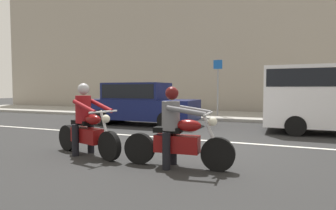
# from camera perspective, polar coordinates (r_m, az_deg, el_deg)

# --- Properties ---
(ground_plane) EXTENTS (80.00, 80.00, 0.00)m
(ground_plane) POSITION_cam_1_polar(r_m,az_deg,el_deg) (7.27, 7.72, -8.43)
(ground_plane) COLOR #292929
(sidewalk_slab) EXTENTS (40.00, 4.40, 0.14)m
(sidewalk_slab) POSITION_cam_1_polar(r_m,az_deg,el_deg) (15.06, 15.41, -2.20)
(sidewalk_slab) COLOR #99968E
(sidewalk_slab) RESTS_ON ground_plane
(building_facade) EXTENTS (40.00, 1.40, 9.95)m
(building_facade) POSITION_cam_1_polar(r_m,az_deg,el_deg) (18.71, 16.93, 13.90)
(building_facade) COLOR #A89E8E
(building_facade) RESTS_ON ground_plane
(lane_marking_stripe) EXTENTS (18.00, 0.14, 0.01)m
(lane_marking_stripe) POSITION_cam_1_polar(r_m,az_deg,el_deg) (8.23, 6.48, -7.03)
(lane_marking_stripe) COLOR silver
(lane_marking_stripe) RESTS_ON ground_plane
(motorcycle_with_rider_gray) EXTENTS (2.14, 0.70, 1.51)m
(motorcycle_with_rider_gray) POSITION_cam_1_polar(r_m,az_deg,el_deg) (5.30, 1.71, -5.90)
(motorcycle_with_rider_gray) COLOR black
(motorcycle_with_rider_gray) RESTS_ON ground_plane
(motorcycle_with_rider_crimson) EXTENTS (2.09, 0.89, 1.60)m
(motorcycle_with_rider_crimson) POSITION_cam_1_polar(r_m,az_deg,el_deg) (6.52, -16.09, -4.09)
(motorcycle_with_rider_crimson) COLOR black
(motorcycle_with_rider_crimson) RESTS_ON ground_plane
(parked_sedan_navy) EXTENTS (4.54, 1.82, 1.72)m
(parked_sedan_navy) POSITION_cam_1_polar(r_m,az_deg,el_deg) (11.71, -5.66, 0.36)
(parked_sedan_navy) COLOR #11194C
(parked_sedan_navy) RESTS_ON ground_plane
(street_sign_post) EXTENTS (0.44, 0.08, 2.80)m
(street_sign_post) POSITION_cam_1_polar(r_m,az_deg,el_deg) (14.35, 9.99, 4.59)
(street_sign_post) COLOR gray
(street_sign_post) RESTS_ON sidewalk_slab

